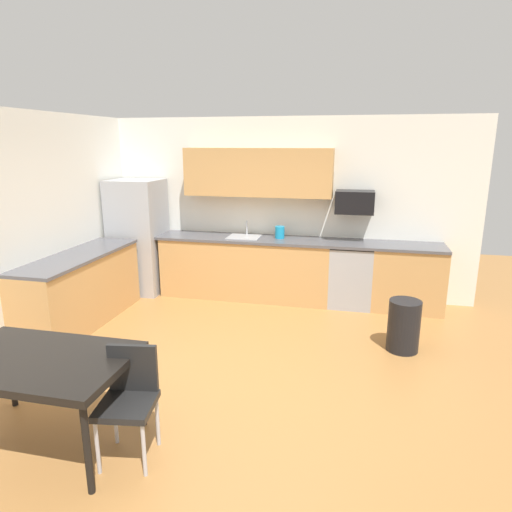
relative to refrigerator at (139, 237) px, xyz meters
name	(u,v)px	position (x,y,z in m)	size (l,w,h in m)	color
ground_plane	(235,371)	(2.18, -2.22, -0.89)	(12.00, 12.00, 0.00)	#9E6B38
wall_back	(280,208)	(2.18, 0.43, 0.46)	(5.80, 0.10, 2.70)	silver
wall_left	(2,234)	(-0.47, -2.22, 0.46)	(0.10, 5.80, 2.70)	silver
cabinet_run_back	(245,268)	(1.71, 0.08, -0.44)	(2.57, 0.60, 0.90)	tan
cabinet_run_back_right	(407,279)	(4.09, 0.08, -0.44)	(0.98, 0.60, 0.90)	tan
cabinet_run_left	(81,291)	(-0.12, -1.42, -0.44)	(0.60, 2.00, 0.90)	tan
countertop_back	(275,240)	(2.18, 0.08, 0.03)	(4.80, 0.64, 0.04)	#4C4C51
countertop_left	(77,256)	(-0.12, -1.42, 0.03)	(0.64, 2.00, 0.04)	#4C4C51
upper_cabinets_back	(258,172)	(1.88, 0.21, 1.01)	(2.20, 0.34, 0.70)	tan
refrigerator	(139,237)	(0.00, 0.00, 0.00)	(0.76, 0.70, 1.77)	#9EA0A5
oven_range	(351,275)	(3.30, 0.08, -0.43)	(0.60, 0.60, 0.91)	#999BA0
microwave	(355,202)	(3.30, 0.18, 0.62)	(0.54, 0.36, 0.32)	black
sink_basin	(244,241)	(1.70, 0.08, -0.01)	(0.48, 0.40, 0.14)	#A5A8AD
sink_faucet	(247,228)	(1.70, 0.26, 0.15)	(0.02, 0.02, 0.24)	#B2B5BA
dining_table	(38,365)	(1.03, -3.65, -0.20)	(1.40, 0.90, 0.75)	black
chair_near_table	(129,394)	(1.75, -3.60, -0.38)	(0.46, 0.46, 0.85)	black
trash_bin	(404,326)	(3.93, -1.31, -0.59)	(0.36, 0.36, 0.60)	black
kettle	(280,233)	(2.24, 0.13, 0.13)	(0.14, 0.14, 0.20)	#198CBF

